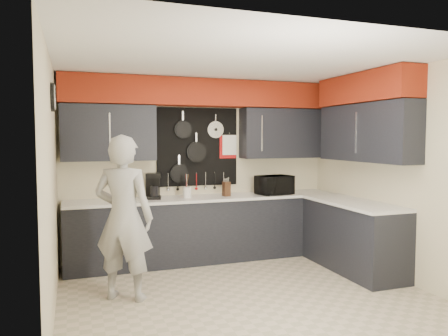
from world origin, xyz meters
name	(u,v)px	position (x,y,z in m)	size (l,w,h in m)	color
ground	(244,293)	(0.00, 0.00, 0.00)	(4.00, 4.00, 0.00)	#C0B095
back_wall_assembly	(204,120)	(0.01, 1.60, 2.01)	(4.00, 0.36, 2.60)	beige
right_wall_assembly	(369,124)	(1.85, 0.26, 1.94)	(0.36, 3.50, 2.60)	beige
left_wall_assembly	(52,182)	(-1.99, 0.02, 1.33)	(0.05, 3.50, 2.60)	beige
base_cabinets	(247,230)	(0.49, 1.13, 0.46)	(3.95, 2.20, 0.92)	black
microwave	(274,185)	(1.02, 1.34, 1.06)	(0.50, 0.34, 0.28)	black
knife_block	(226,189)	(0.28, 1.39, 1.02)	(0.09, 0.09, 0.21)	black
utensil_crock	(187,192)	(-0.29, 1.42, 1.00)	(0.12, 0.12, 0.15)	silver
coffee_maker	(153,185)	(-0.75, 1.50, 1.10)	(0.24, 0.27, 0.35)	black
person	(124,218)	(-1.29, 0.28, 0.90)	(0.66, 0.43, 1.79)	#A9A9A7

